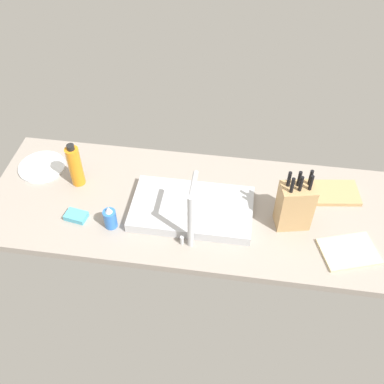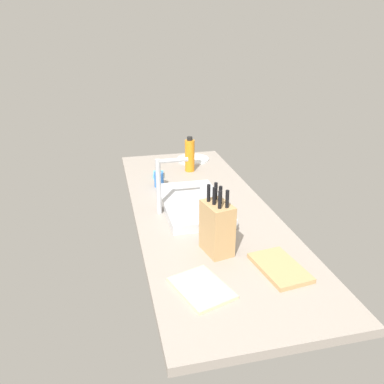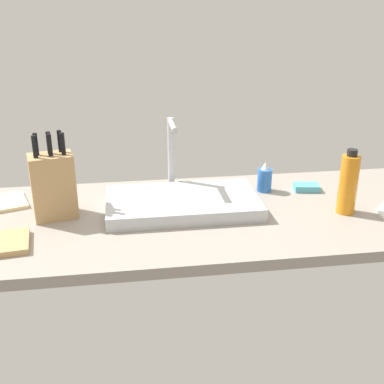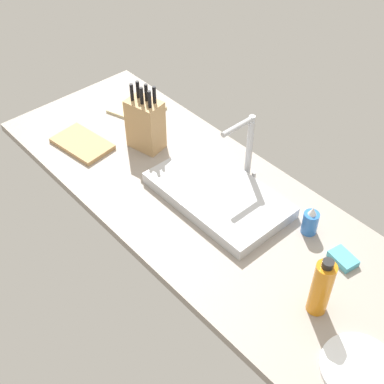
{
  "view_description": "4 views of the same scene",
  "coord_description": "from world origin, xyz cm",
  "views": [
    {
      "loc": [
        -16.22,
        132.29,
        150.22
      ],
      "look_at": [
        3.0,
        0.67,
        12.25
      ],
      "focal_mm": 42.6,
      "sensor_mm": 36.0,
      "label": 1
    },
    {
      "loc": [
        -170.29,
        44.79,
        88.33
      ],
      "look_at": [
        2.14,
        4.76,
        12.5
      ],
      "focal_mm": 36.59,
      "sensor_mm": 36.0,
      "label": 2
    },
    {
      "loc": [
        -16.29,
        -146.21,
        71.04
      ],
      "look_at": [
        4.95,
        -1.23,
        11.77
      ],
      "focal_mm": 45.42,
      "sensor_mm": 36.0,
      "label": 3
    },
    {
      "loc": [
        99.51,
        -94.78,
        137.86
      ],
      "look_at": [
        -2.52,
        -3.97,
        8.65
      ],
      "focal_mm": 49.32,
      "sensor_mm": 36.0,
      "label": 4
    }
  ],
  "objects": [
    {
      "name": "dish_towel",
      "position": [
        -62.21,
        16.3,
        4.1
      ],
      "size": [
        25.71,
        21.98,
        1.2
      ],
      "primitive_type": "cube",
      "rotation": [
        0.0,
        0.0,
        0.32
      ],
      "color": "beige",
      "rests_on": "countertop_slab"
    },
    {
      "name": "water_bottle",
      "position": [
        56.2,
        -6.36,
        13.77
      ],
      "size": [
        6.08,
        6.08,
        22.03
      ],
      "color": "orange",
      "rests_on": "countertop_slab"
    },
    {
      "name": "knife_block",
      "position": [
        -39.45,
        4.23,
        14.57
      ],
      "size": [
        15.27,
        11.96,
        28.33
      ],
      "rotation": [
        0.0,
        0.0,
        0.22
      ],
      "color": "tan",
      "rests_on": "countertop_slab"
    },
    {
      "name": "dish_sponge",
      "position": [
        50.54,
        14.51,
        4.7
      ],
      "size": [
        9.89,
        7.45,
        2.4
      ],
      "primitive_type": "cube",
      "rotation": [
        0.0,
        0.0,
        -0.17
      ],
      "color": "#4CA3BC",
      "rests_on": "countertop_slab"
    },
    {
      "name": "sink_basin",
      "position": [
        2.5,
        4.25,
        5.7
      ],
      "size": [
        51.31,
        29.58,
        4.4
      ],
      "primitive_type": "cube",
      "color": "#B7BABF",
      "rests_on": "countertop_slab"
    },
    {
      "name": "countertop_slab",
      "position": [
        0.0,
        0.0,
        1.75
      ],
      "size": [
        186.52,
        67.32,
        3.5
      ],
      "primitive_type": "cube",
      "color": "gray",
      "rests_on": "ground"
    },
    {
      "name": "faucet",
      "position": [
        0.71,
        19.63,
        20.04
      ],
      "size": [
        5.5,
        15.49,
        27.68
      ],
      "color": "#B7BABF",
      "rests_on": "countertop_slab"
    },
    {
      "name": "soap_bottle",
      "position": [
        34.74,
        16.44,
        8.28
      ],
      "size": [
        5.39,
        5.39,
        11.33
      ],
      "color": "blue",
      "rests_on": "countertop_slab"
    },
    {
      "name": "cutting_board",
      "position": [
        -57.23,
        -15.34,
        4.4
      ],
      "size": [
        25.84,
        17.94,
        1.8
      ],
      "primitive_type": "cube",
      "rotation": [
        0.0,
        0.0,
        0.14
      ],
      "color": "tan",
      "rests_on": "countertop_slab"
    },
    {
      "name": "dinner_plate",
      "position": [
        76.6,
        -13.21,
        4.1
      ],
      "size": [
        21.66,
        21.66,
        1.2
      ],
      "primitive_type": "cylinder",
      "color": "white",
      "rests_on": "countertop_slab"
    }
  ]
}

